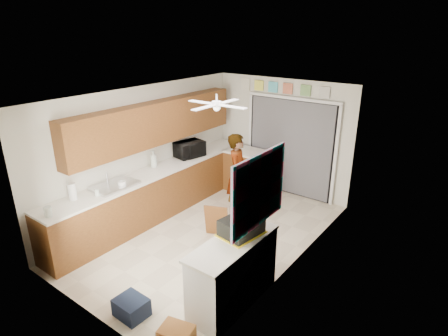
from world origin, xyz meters
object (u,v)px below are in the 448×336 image
Objects in this scene: suitcase at (241,226)px; dog at (245,192)px; paper_towel_roll at (72,191)px; soap_bottle at (154,159)px; man at (238,175)px; navy_crate at (131,307)px; cup at (122,184)px; cardboard_box at (177,336)px; microwave at (190,149)px.

dog is (-1.59, 2.51, -0.85)m from suitcase.
soap_bottle is at bearing 91.35° from paper_towel_roll.
navy_crate is at bearing 167.66° from man.
suitcase is 2.42m from man.
cardboard_box is at bearing -27.61° from cup.
dog is at bearing 50.77° from soap_bottle.
dog reaches higher than cardboard_box.
cardboard_box is 0.96× the size of navy_crate.
navy_crate is (1.87, -0.49, -0.95)m from paper_towel_roll.
dog is at bearing 112.18° from cardboard_box.
navy_crate is (1.77, -3.15, -0.98)m from microwave.
suitcase is at bearing -166.22° from man.
soap_bottle is 2.97m from suitcase.
paper_towel_roll is (-0.10, -2.66, -0.03)m from microwave.
cardboard_box is 0.74× the size of dog.
microwave is 1.72× the size of soap_bottle.
man is (-0.55, 3.17, 0.70)m from navy_crate.
suitcase is 0.32× the size of man.
man is at bearing 99.77° from navy_crate.
suitcase reaches higher than cardboard_box.
cup is (0.29, -1.01, -0.12)m from soap_bottle.
navy_crate is 0.78× the size of dog.
man reaches higher than microwave.
cup is 0.36× the size of cardboard_box.
suitcase is at bearing -114.70° from microwave.
navy_crate is at bearing -60.74° from dog.
cardboard_box is at bearing -10.49° from paper_towel_roll.
microwave reaches higher than cup.
man is (1.22, 0.02, -0.28)m from microwave.
suitcase is at bearing -20.79° from soap_bottle.
man reaches higher than suitcase.
suitcase reaches higher than cup.
man reaches higher than cardboard_box.
cardboard_box is at bearing -85.11° from suitcase.
navy_crate is at bearing -14.80° from paper_towel_roll.
soap_bottle is 0.21× the size of man.
microwave reaches higher than cardboard_box.
suitcase is at bearing 86.70° from cardboard_box.
dog is at bearing 130.52° from suitcase.
microwave is 1.11× the size of suitcase.
man is at bearing 112.97° from cardboard_box.
soap_bottle is 1.05m from cup.
navy_crate reaches higher than cardboard_box.
cup is 0.26× the size of suitcase.
navy_crate is at bearing -49.94° from soap_bottle.
cup is 0.34× the size of navy_crate.
soap_bottle is at bearing -110.92° from dog.
microwave is at bearing 129.13° from cardboard_box.
dog reaches higher than navy_crate.
cup is at bearing 152.39° from cardboard_box.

